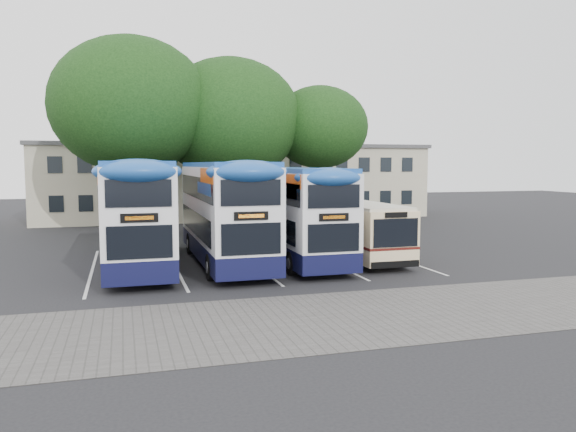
{
  "coord_description": "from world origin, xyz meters",
  "views": [
    {
      "loc": [
        -9.41,
        -20.25,
        4.56
      ],
      "look_at": [
        -1.95,
        5.0,
        2.11
      ],
      "focal_mm": 35.0,
      "sensor_mm": 36.0,
      "label": 1
    }
  ],
  "objects_px": {
    "tree_mid": "(230,119)",
    "bus_dd_left": "(136,209)",
    "bus_dd_mid": "(224,208)",
    "bus_dd_right": "(293,210)",
    "bus_single": "(352,225)",
    "tree_left": "(131,105)",
    "tree_right": "(320,128)",
    "lamp_post": "(332,157)"
  },
  "relations": [
    {
      "from": "tree_mid",
      "to": "bus_dd_left",
      "type": "distance_m",
      "value": 14.61
    },
    {
      "from": "bus_dd_mid",
      "to": "bus_dd_right",
      "type": "relative_size",
      "value": 1.06
    },
    {
      "from": "bus_dd_mid",
      "to": "bus_single",
      "type": "distance_m",
      "value": 6.41
    },
    {
      "from": "tree_mid",
      "to": "tree_left",
      "type": "bearing_deg",
      "value": -171.5
    },
    {
      "from": "tree_right",
      "to": "bus_dd_mid",
      "type": "xyz_separation_m",
      "value": [
        -8.82,
        -11.77,
        -4.53
      ]
    },
    {
      "from": "bus_dd_right",
      "to": "tree_right",
      "type": "bearing_deg",
      "value": 65.0
    },
    {
      "from": "bus_dd_mid",
      "to": "bus_dd_right",
      "type": "distance_m",
      "value": 3.27
    },
    {
      "from": "bus_dd_mid",
      "to": "tree_right",
      "type": "bearing_deg",
      "value": 53.16
    },
    {
      "from": "lamp_post",
      "to": "bus_dd_left",
      "type": "xyz_separation_m",
      "value": [
        -14.87,
        -14.69,
        -2.51
      ]
    },
    {
      "from": "bus_single",
      "to": "bus_dd_left",
      "type": "bearing_deg",
      "value": 179.17
    },
    {
      "from": "tree_left",
      "to": "bus_dd_mid",
      "type": "height_order",
      "value": "tree_left"
    },
    {
      "from": "tree_left",
      "to": "bus_dd_mid",
      "type": "xyz_separation_m",
      "value": [
        3.8,
        -11.34,
        -5.63
      ]
    },
    {
      "from": "tree_mid",
      "to": "bus_single",
      "type": "relative_size",
      "value": 1.27
    },
    {
      "from": "bus_dd_right",
      "to": "bus_single",
      "type": "height_order",
      "value": "bus_dd_right"
    },
    {
      "from": "bus_dd_right",
      "to": "bus_single",
      "type": "xyz_separation_m",
      "value": [
        3.06,
        0.19,
        -0.87
      ]
    },
    {
      "from": "tree_left",
      "to": "tree_mid",
      "type": "height_order",
      "value": "tree_left"
    },
    {
      "from": "lamp_post",
      "to": "bus_dd_left",
      "type": "height_order",
      "value": "lamp_post"
    },
    {
      "from": "bus_dd_left",
      "to": "bus_dd_mid",
      "type": "distance_m",
      "value": 3.92
    },
    {
      "from": "bus_dd_left",
      "to": "bus_dd_right",
      "type": "bearing_deg",
      "value": -2.66
    },
    {
      "from": "tree_right",
      "to": "bus_dd_mid",
      "type": "height_order",
      "value": "tree_right"
    },
    {
      "from": "tree_left",
      "to": "bus_dd_left",
      "type": "distance_m",
      "value": 12.47
    },
    {
      "from": "tree_right",
      "to": "bus_dd_right",
      "type": "distance_m",
      "value": 13.93
    },
    {
      "from": "lamp_post",
      "to": "tree_left",
      "type": "relative_size",
      "value": 0.73
    },
    {
      "from": "tree_mid",
      "to": "bus_single",
      "type": "distance_m",
      "value": 14.13
    },
    {
      "from": "lamp_post",
      "to": "tree_left",
      "type": "distance_m",
      "value": 15.5
    },
    {
      "from": "bus_dd_mid",
      "to": "tree_mid",
      "type": "bearing_deg",
      "value": 78.01
    },
    {
      "from": "tree_mid",
      "to": "bus_dd_right",
      "type": "xyz_separation_m",
      "value": [
        0.66,
        -12.42,
        -5.13
      ]
    },
    {
      "from": "lamp_post",
      "to": "bus_single",
      "type": "relative_size",
      "value": 0.99
    },
    {
      "from": "tree_left",
      "to": "bus_dd_left",
      "type": "xyz_separation_m",
      "value": [
        -0.11,
        -11.13,
        -5.61
      ]
    },
    {
      "from": "bus_dd_left",
      "to": "bus_dd_right",
      "type": "relative_size",
      "value": 1.07
    },
    {
      "from": "lamp_post",
      "to": "bus_single",
      "type": "distance_m",
      "value": 15.94
    },
    {
      "from": "lamp_post",
      "to": "tree_mid",
      "type": "height_order",
      "value": "tree_mid"
    },
    {
      "from": "tree_right",
      "to": "bus_single",
      "type": "bearing_deg",
      "value": -101.99
    },
    {
      "from": "tree_mid",
      "to": "tree_right",
      "type": "relative_size",
      "value": 1.17
    },
    {
      "from": "bus_dd_mid",
      "to": "bus_dd_right",
      "type": "bearing_deg",
      "value": -2.26
    },
    {
      "from": "tree_right",
      "to": "bus_single",
      "type": "height_order",
      "value": "tree_right"
    },
    {
      "from": "bus_single",
      "to": "tree_mid",
      "type": "bearing_deg",
      "value": 106.89
    },
    {
      "from": "lamp_post",
      "to": "tree_left",
      "type": "xyz_separation_m",
      "value": [
        -14.76,
        -3.56,
        3.1
      ]
    },
    {
      "from": "bus_dd_mid",
      "to": "tree_left",
      "type": "bearing_deg",
      "value": 108.52
    },
    {
      "from": "lamp_post",
      "to": "tree_mid",
      "type": "bearing_deg",
      "value": -162.72
    },
    {
      "from": "bus_dd_left",
      "to": "bus_dd_right",
      "type": "distance_m",
      "value": 7.19
    },
    {
      "from": "bus_dd_left",
      "to": "lamp_post",
      "type": "bearing_deg",
      "value": 44.64
    }
  ]
}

